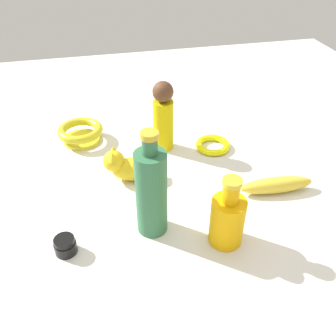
% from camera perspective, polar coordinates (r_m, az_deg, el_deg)
% --- Properties ---
extents(ground, '(2.00, 2.00, 0.00)m').
position_cam_1_polar(ground, '(0.93, 0.00, -2.91)').
color(ground, silver).
extents(bowl, '(0.13, 0.13, 0.05)m').
position_cam_1_polar(bowl, '(1.12, -13.48, 5.44)').
color(bowl, yellow).
rests_on(bowl, ground).
extents(nail_polish_jar, '(0.05, 0.05, 0.04)m').
position_cam_1_polar(nail_polish_jar, '(0.80, -15.74, -11.55)').
color(nail_polish_jar, black).
rests_on(nail_polish_jar, ground).
extents(bangle, '(0.10, 0.10, 0.02)m').
position_cam_1_polar(bangle, '(1.08, 7.01, 3.57)').
color(bangle, '#F2EE0C').
rests_on(bangle, ground).
extents(bottle_short, '(0.07, 0.07, 0.17)m').
position_cam_1_polar(bottle_short, '(0.77, 9.26, -7.75)').
color(bottle_short, '#EBA507').
rests_on(bottle_short, ground).
extents(cat_figurine, '(0.08, 0.15, 0.09)m').
position_cam_1_polar(cat_figurine, '(0.94, -6.16, 0.27)').
color(cat_figurine, yellow).
rests_on(cat_figurine, ground).
extents(bottle_tall, '(0.07, 0.07, 0.25)m').
position_cam_1_polar(bottle_tall, '(0.75, -2.62, -3.64)').
color(bottle_tall, '#2F6943').
rests_on(bottle_tall, ground).
extents(banana, '(0.05, 0.19, 0.04)m').
position_cam_1_polar(banana, '(0.94, 16.55, -2.55)').
color(banana, yellow).
rests_on(banana, ground).
extents(person_figure_adult, '(0.06, 0.06, 0.20)m').
position_cam_1_polar(person_figure_adult, '(1.03, -0.75, 8.09)').
color(person_figure_adult, '#CFB509').
rests_on(person_figure_adult, ground).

